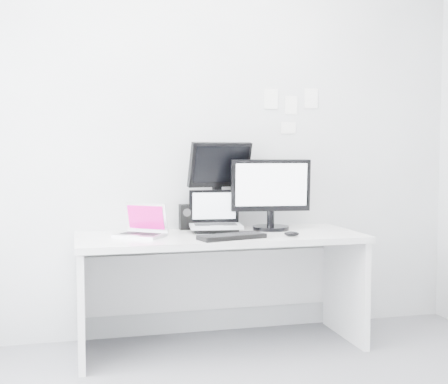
# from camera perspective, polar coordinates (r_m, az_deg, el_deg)

# --- Properties ---
(back_wall) EXTENTS (3.60, 0.00, 3.60)m
(back_wall) POSITION_cam_1_polar(r_m,az_deg,el_deg) (4.12, -1.53, 5.20)
(back_wall) COLOR silver
(back_wall) RESTS_ON ground
(desk) EXTENTS (1.80, 0.70, 0.73)m
(desk) POSITION_cam_1_polar(r_m,az_deg,el_deg) (3.89, -0.36, -9.37)
(desk) COLOR silver
(desk) RESTS_ON ground
(macbook) EXTENTS (0.36, 0.34, 0.22)m
(macbook) POSITION_cam_1_polar(r_m,az_deg,el_deg) (3.72, -8.02, -2.61)
(macbook) COLOR #B4B4B9
(macbook) RESTS_ON desk
(speaker) EXTENTS (0.09, 0.09, 0.17)m
(speaker) POSITION_cam_1_polar(r_m,az_deg,el_deg) (4.05, -3.65, -2.38)
(speaker) COLOR black
(speaker) RESTS_ON desk
(dell_laptop) EXTENTS (0.37, 0.30, 0.28)m
(dell_laptop) POSITION_cam_1_polar(r_m,az_deg,el_deg) (3.91, -0.78, -1.79)
(dell_laptop) COLOR #AAABB1
(dell_laptop) RESTS_ON desk
(rear_monitor) EXTENTS (0.47, 0.27, 0.60)m
(rear_monitor) POSITION_cam_1_polar(r_m,az_deg,el_deg) (4.04, -0.50, 0.71)
(rear_monitor) COLOR black
(rear_monitor) RESTS_ON desk
(samsung_monitor) EXTENTS (0.56, 0.30, 0.49)m
(samsung_monitor) POSITION_cam_1_polar(r_m,az_deg,el_deg) (4.02, 4.49, -0.13)
(samsung_monitor) COLOR black
(samsung_monitor) RESTS_ON desk
(keyboard) EXTENTS (0.43, 0.24, 0.03)m
(keyboard) POSITION_cam_1_polar(r_m,az_deg,el_deg) (3.62, 0.74, -4.26)
(keyboard) COLOR black
(keyboard) RESTS_ON desk
(mouse) EXTENTS (0.11, 0.08, 0.03)m
(mouse) POSITION_cam_1_polar(r_m,az_deg,el_deg) (3.75, 6.45, -3.96)
(mouse) COLOR black
(mouse) RESTS_ON desk
(wall_note_0) EXTENTS (0.10, 0.00, 0.14)m
(wall_note_0) POSITION_cam_1_polar(r_m,az_deg,el_deg) (4.25, 4.49, 8.80)
(wall_note_0) COLOR white
(wall_note_0) RESTS_ON back_wall
(wall_note_1) EXTENTS (0.09, 0.00, 0.13)m
(wall_note_1) POSITION_cam_1_polar(r_m,az_deg,el_deg) (4.30, 6.40, 8.20)
(wall_note_1) COLOR white
(wall_note_1) RESTS_ON back_wall
(wall_note_2) EXTENTS (0.10, 0.00, 0.14)m
(wall_note_2) POSITION_cam_1_polar(r_m,az_deg,el_deg) (4.36, 8.28, 8.79)
(wall_note_2) COLOR white
(wall_note_2) RESTS_ON back_wall
(wall_note_3) EXTENTS (0.11, 0.00, 0.08)m
(wall_note_3) POSITION_cam_1_polar(r_m,az_deg,el_deg) (4.28, 6.13, 6.07)
(wall_note_3) COLOR white
(wall_note_3) RESTS_ON back_wall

